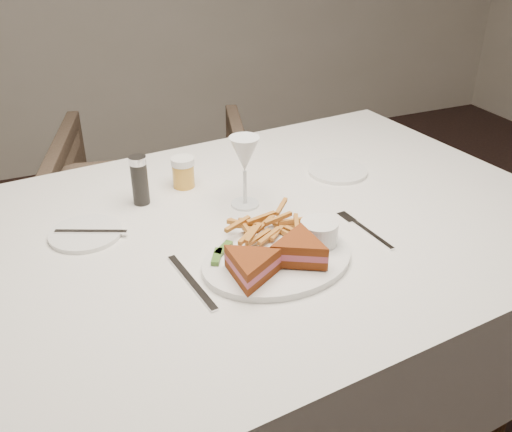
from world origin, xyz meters
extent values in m
cube|color=silver|center=(-0.31, 0.28, 0.38)|extent=(1.61, 1.16, 0.75)
imported|color=#4C3C2F|center=(-0.31, 1.20, 0.36)|extent=(0.86, 0.83, 0.73)
ellipsoid|color=white|center=(-0.31, 0.12, 0.76)|extent=(0.34, 0.28, 0.01)
cube|color=silver|center=(-0.50, 0.12, 0.75)|extent=(0.04, 0.21, 0.00)
cylinder|color=white|center=(-0.66, 0.39, 0.76)|extent=(0.16, 0.16, 0.01)
cylinder|color=white|center=(0.03, 0.45, 0.76)|extent=(0.16, 0.16, 0.01)
cylinder|color=black|center=(-0.50, 0.49, 0.81)|extent=(0.04, 0.04, 0.12)
cylinder|color=gold|center=(-0.38, 0.53, 0.79)|extent=(0.06, 0.06, 0.08)
cube|color=#3F6924|center=(-0.41, 0.18, 0.77)|extent=(0.05, 0.05, 0.01)
cube|color=#3F6924|center=(-0.43, 0.16, 0.77)|extent=(0.04, 0.06, 0.01)
cylinder|color=white|center=(-0.21, 0.13, 0.79)|extent=(0.08, 0.08, 0.05)
camera|label=1|loc=(-0.74, -0.76, 1.41)|focal=40.00mm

